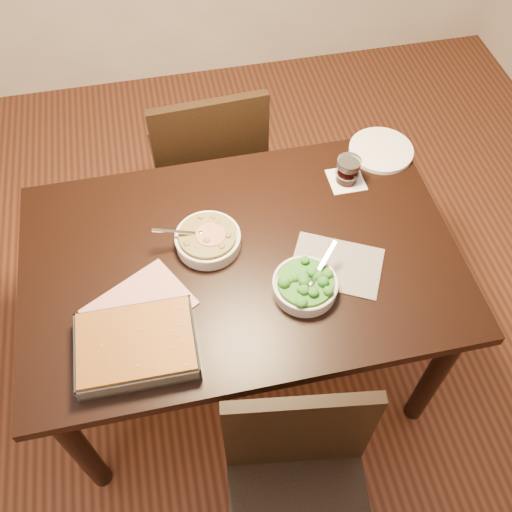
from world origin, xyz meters
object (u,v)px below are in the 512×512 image
(table, at_px, (241,273))
(broccoli_bowl, at_px, (305,285))
(stew_bowl, at_px, (208,239))
(chair_far, at_px, (209,164))
(baking_dish, at_px, (137,346))
(dinner_plate, at_px, (381,150))
(chair_near, at_px, (299,489))
(wine_tumbler, at_px, (348,170))

(table, bearing_deg, broccoli_bowl, -44.69)
(stew_bowl, relative_size, chair_far, 0.25)
(stew_bowl, relative_size, baking_dish, 0.69)
(table, relative_size, dinner_plate, 5.93)
(chair_far, bearing_deg, table, 88.08)
(table, distance_m, broccoli_bowl, 0.27)
(stew_bowl, xyz_separation_m, broccoli_bowl, (0.26, -0.23, -0.00))
(broccoli_bowl, bearing_deg, table, 135.31)
(table, height_order, stew_bowl, stew_bowl)
(broccoli_bowl, distance_m, chair_near, 0.60)
(chair_near, relative_size, chair_far, 0.94)
(dinner_plate, height_order, chair_far, chair_far)
(table, distance_m, stew_bowl, 0.17)
(dinner_plate, relative_size, chair_near, 0.27)
(broccoli_bowl, bearing_deg, dinner_plate, 50.68)
(broccoli_bowl, bearing_deg, chair_far, 102.52)
(chair_near, height_order, chair_far, chair_far)
(stew_bowl, height_order, broccoli_bowl, stew_bowl)
(baking_dish, bearing_deg, table, 37.97)
(baking_dish, xyz_separation_m, chair_near, (0.39, -0.41, -0.28))
(broccoli_bowl, bearing_deg, stew_bowl, 138.09)
(table, height_order, chair_far, chair_far)
(table, bearing_deg, baking_dish, -142.93)
(dinner_plate, bearing_deg, table, -149.04)
(broccoli_bowl, bearing_deg, baking_dish, -169.23)
(broccoli_bowl, bearing_deg, wine_tumbler, 57.70)
(stew_bowl, bearing_deg, chair_far, 82.27)
(chair_far, bearing_deg, stew_bowl, 79.15)
(stew_bowl, distance_m, baking_dish, 0.42)
(stew_bowl, height_order, wine_tumbler, wine_tumbler)
(chair_near, bearing_deg, table, 101.08)
(table, distance_m, wine_tumbler, 0.52)
(table, distance_m, chair_far, 0.67)
(chair_near, bearing_deg, baking_dish, 141.60)
(broccoli_bowl, height_order, chair_far, chair_far)
(table, height_order, dinner_plate, dinner_plate)
(broccoli_bowl, xyz_separation_m, wine_tumbler, (0.26, 0.42, 0.02))
(stew_bowl, bearing_deg, wine_tumbler, 19.06)
(broccoli_bowl, xyz_separation_m, dinner_plate, (0.43, 0.53, -0.02))
(table, bearing_deg, chair_near, -86.92)
(stew_bowl, relative_size, dinner_plate, 1.01)
(wine_tumbler, height_order, dinner_plate, wine_tumbler)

